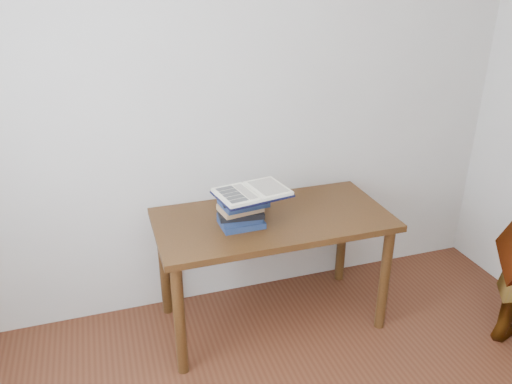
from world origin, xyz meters
name	(u,v)px	position (x,y,z in m)	size (l,w,h in m)	color
room_shell	(396,127)	(-0.08, 0.01, 1.63)	(3.54, 3.54, 2.62)	silver
desk	(272,232)	(0.12, 1.38, 0.60)	(1.30, 0.65, 0.70)	#472811
book_stack	(241,210)	(-0.07, 1.34, 0.79)	(0.27, 0.22, 0.18)	navy
open_book	(252,192)	(-0.02, 1.31, 0.90)	(0.41, 0.32, 0.03)	black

